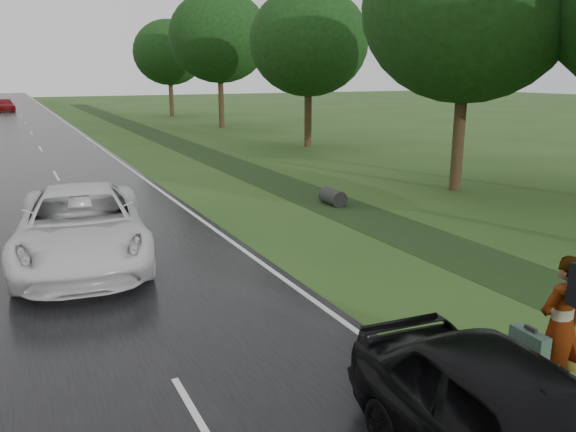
# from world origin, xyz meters

# --- Properties ---
(edge_stripe_east) EXTENTS (0.12, 180.00, 0.01)m
(edge_stripe_east) POSITION_xyz_m (6.75, 45.00, 0.04)
(edge_stripe_east) COLOR silver
(edge_stripe_east) RESTS_ON road
(drainage_ditch) EXTENTS (2.20, 120.00, 0.56)m
(drainage_ditch) POSITION_xyz_m (11.50, 18.71, 0.04)
(drainage_ditch) COLOR black
(drainage_ditch) RESTS_ON ground
(tree_east_b) EXTENTS (7.60, 7.60, 10.11)m
(tree_east_b) POSITION_xyz_m (17.00, 10.00, 6.68)
(tree_east_b) COLOR #312114
(tree_east_b) RESTS_ON ground
(tree_east_c) EXTENTS (7.00, 7.00, 9.29)m
(tree_east_c) POSITION_xyz_m (18.20, 24.00, 6.14)
(tree_east_c) COLOR #312114
(tree_east_c) RESTS_ON ground
(tree_east_d) EXTENTS (8.00, 8.00, 10.76)m
(tree_east_d) POSITION_xyz_m (17.80, 38.00, 7.15)
(tree_east_d) COLOR #312114
(tree_east_d) RESTS_ON ground
(tree_east_f) EXTENTS (7.20, 7.20, 9.62)m
(tree_east_f) POSITION_xyz_m (17.50, 52.00, 6.37)
(tree_east_f) COLOR #312114
(tree_east_f) RESTS_ON ground
(pedestrian) EXTENTS (0.93, 0.86, 2.04)m
(pedestrian) POSITION_xyz_m (8.17, -1.45, 1.05)
(pedestrian) COLOR #A5998C
(pedestrian) RESTS_ON ground
(white_pickup) EXTENTS (3.63, 6.54, 1.73)m
(white_pickup) POSITION_xyz_m (3.05, 7.45, 0.91)
(white_pickup) COLOR white
(white_pickup) RESTS_ON road
(far_car_red) EXTENTS (2.12, 4.80, 1.37)m
(far_car_red) POSITION_xyz_m (2.19, 67.95, 0.73)
(far_car_red) COLOR maroon
(far_car_red) RESTS_ON road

